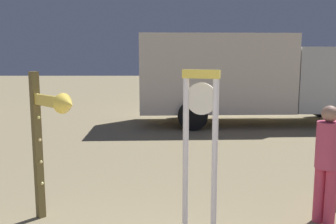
{
  "coord_description": "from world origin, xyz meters",
  "views": [
    {
      "loc": [
        0.28,
        -2.38,
        2.22
      ],
      "look_at": [
        0.26,
        4.36,
        1.2
      ],
      "focal_mm": 39.46,
      "sensor_mm": 36.0,
      "label": 1
    }
  ],
  "objects_px": {
    "arrow_sign": "(50,126)",
    "person_near_clock": "(328,159)",
    "box_truck_near": "(241,75)",
    "standing_clock": "(201,139)"
  },
  "relations": [
    {
      "from": "person_near_clock",
      "to": "box_truck_near",
      "type": "distance_m",
      "value": 7.56
    },
    {
      "from": "standing_clock",
      "to": "person_near_clock",
      "type": "distance_m",
      "value": 1.79
    },
    {
      "from": "standing_clock",
      "to": "person_near_clock",
      "type": "bearing_deg",
      "value": 14.18
    },
    {
      "from": "standing_clock",
      "to": "arrow_sign",
      "type": "relative_size",
      "value": 1.02
    },
    {
      "from": "arrow_sign",
      "to": "person_near_clock",
      "type": "relative_size",
      "value": 1.27
    },
    {
      "from": "person_near_clock",
      "to": "box_truck_near",
      "type": "bearing_deg",
      "value": 87.67
    },
    {
      "from": "arrow_sign",
      "to": "person_near_clock",
      "type": "bearing_deg",
      "value": 0.67
    },
    {
      "from": "standing_clock",
      "to": "arrow_sign",
      "type": "height_order",
      "value": "standing_clock"
    },
    {
      "from": "arrow_sign",
      "to": "box_truck_near",
      "type": "relative_size",
      "value": 0.28
    },
    {
      "from": "person_near_clock",
      "to": "box_truck_near",
      "type": "height_order",
      "value": "box_truck_near"
    }
  ]
}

